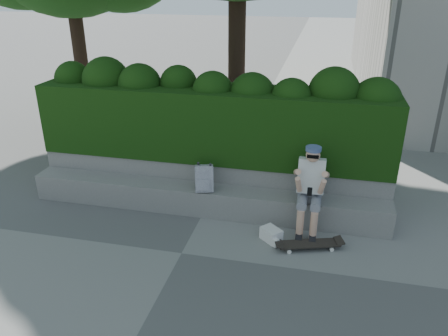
% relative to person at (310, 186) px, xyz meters
% --- Properties ---
extents(ground, '(80.00, 80.00, 0.00)m').
position_rel_person_xyz_m(ground, '(-1.72, -1.07, -0.75)').
color(ground, slate).
rests_on(ground, ground).
extents(bench_ledge, '(6.00, 0.45, 0.45)m').
position_rel_person_xyz_m(bench_ledge, '(-1.72, 0.18, -0.53)').
color(bench_ledge, gray).
rests_on(bench_ledge, ground).
extents(planter_wall, '(6.00, 0.50, 0.75)m').
position_rel_person_xyz_m(planter_wall, '(-1.72, 0.66, -0.38)').
color(planter_wall, gray).
rests_on(planter_wall, ground).
extents(hedge, '(6.00, 1.00, 1.20)m').
position_rel_person_xyz_m(hedge, '(-1.72, 0.88, 0.60)').
color(hedge, black).
rests_on(hedge, planter_wall).
extents(person, '(0.40, 0.76, 1.38)m').
position_rel_person_xyz_m(person, '(0.00, 0.00, 0.00)').
color(person, slate).
rests_on(person, ground).
extents(skateboard, '(0.92, 0.49, 0.09)m').
position_rel_person_xyz_m(skateboard, '(0.06, -0.54, -0.67)').
color(skateboard, black).
rests_on(skateboard, ground).
extents(backpack_plaid, '(0.33, 0.23, 0.43)m').
position_rel_person_xyz_m(backpack_plaid, '(-1.68, 0.08, -0.09)').
color(backpack_plaid, '#B4B3B8').
rests_on(backpack_plaid, bench_ledge).
extents(backpack_ground, '(0.37, 0.36, 0.20)m').
position_rel_person_xyz_m(backpack_ground, '(-0.51, -0.44, -0.65)').
color(backpack_ground, silver).
rests_on(backpack_ground, ground).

